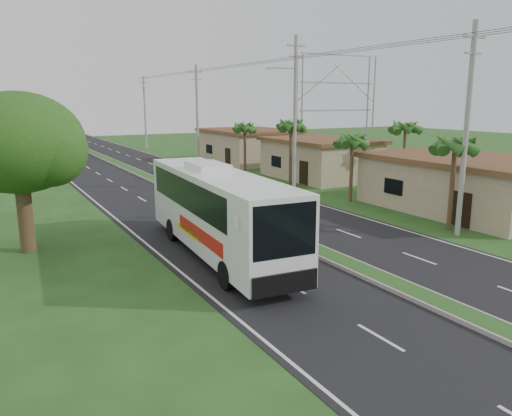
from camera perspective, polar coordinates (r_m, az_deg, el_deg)
ground at (r=21.77m, az=11.79°, el=-7.09°), size 180.00×180.00×0.00m
road_asphalt at (r=38.61m, az=-7.93°, el=1.50°), size 14.00×160.00×0.02m
median_strip at (r=38.59m, az=-7.93°, el=1.64°), size 1.20×160.00×0.18m
lane_edge_left at (r=36.78m, az=-17.69°, el=0.49°), size 0.12×160.00×0.01m
lane_edge_right at (r=41.45m, az=0.73°, el=2.34°), size 0.12×160.00×0.01m
shop_near at (r=35.37m, az=22.85°, el=2.59°), size 8.60×12.60×3.52m
shop_mid at (r=46.81m, az=7.31°, el=5.67°), size 7.60×10.60×3.67m
shop_far at (r=58.60m, az=-0.87°, el=7.13°), size 8.60×11.60×3.82m
palm_verge_a at (r=29.28m, az=21.83°, el=6.72°), size 2.40×2.40×5.45m
palm_verge_b at (r=35.92m, az=10.98°, el=7.60°), size 2.40×2.40×5.05m
palm_verge_c at (r=41.13m, az=4.03°, el=9.42°), size 2.40×2.40×5.85m
palm_verge_d at (r=49.17m, az=-1.30°, el=9.22°), size 2.40×2.40×5.25m
palm_behind_shop at (r=43.58m, az=16.73°, el=8.84°), size 2.40×2.40×5.65m
shade_tree at (r=25.56m, az=-25.77°, el=6.36°), size 6.30×6.00×7.54m
utility_pole_a at (r=28.21m, az=22.91°, el=8.36°), size 1.60×0.28×11.00m
utility_pole_b at (r=40.08m, az=4.44°, el=10.96°), size 3.20×0.28×12.00m
utility_pole_c at (r=57.84m, az=-6.73°, el=10.70°), size 1.60×0.28×11.00m
utility_pole_d at (r=76.70m, az=-12.57°, el=10.66°), size 1.60×0.28×10.50m
billboard_lattice at (r=57.73m, az=9.19°, el=11.77°), size 10.18×1.18×12.07m
coach_bus_main at (r=22.94m, az=-4.44°, el=0.12°), size 3.64×13.15×4.20m
coach_bus_far at (r=70.69m, az=-20.71°, el=7.19°), size 3.02×11.54×3.33m
motorcyclist at (r=30.43m, az=-5.99°, el=0.28°), size 2.00×1.17×2.38m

